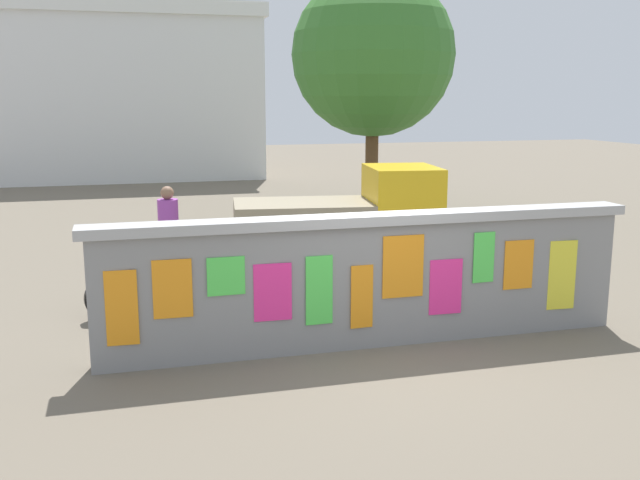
% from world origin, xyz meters
% --- Properties ---
extents(ground, '(60.00, 60.00, 0.00)m').
position_xyz_m(ground, '(0.00, 8.00, 0.00)').
color(ground, '#6B6051').
extents(poster_wall, '(6.93, 0.42, 1.66)m').
position_xyz_m(poster_wall, '(-0.00, -0.00, 0.86)').
color(poster_wall, gray).
rests_on(poster_wall, ground).
extents(auto_rickshaw_truck, '(3.77, 1.98, 1.85)m').
position_xyz_m(auto_rickshaw_truck, '(0.95, 3.94, 0.90)').
color(auto_rickshaw_truck, black).
rests_on(auto_rickshaw_truck, ground).
extents(motorcycle, '(1.89, 0.57, 0.87)m').
position_xyz_m(motorcycle, '(-2.60, 2.09, 0.46)').
color(motorcycle, black).
rests_on(motorcycle, ground).
extents(bicycle_near, '(1.70, 0.44, 0.95)m').
position_xyz_m(bicycle_near, '(1.89, 1.06, 0.36)').
color(bicycle_near, black).
rests_on(bicycle_near, ground).
extents(person_walking, '(0.47, 0.47, 1.62)m').
position_xyz_m(person_walking, '(-2.19, 3.92, 0.99)').
color(person_walking, '#BF6626').
rests_on(person_walking, ground).
extents(tree_roadside, '(4.25, 4.25, 6.27)m').
position_xyz_m(tree_roadside, '(3.59, 10.11, 4.13)').
color(tree_roadside, brown).
rests_on(tree_roadside, ground).
extents(building_background, '(10.70, 7.12, 6.40)m').
position_xyz_m(building_background, '(-2.80, 21.92, 3.22)').
color(building_background, silver).
rests_on(building_background, ground).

